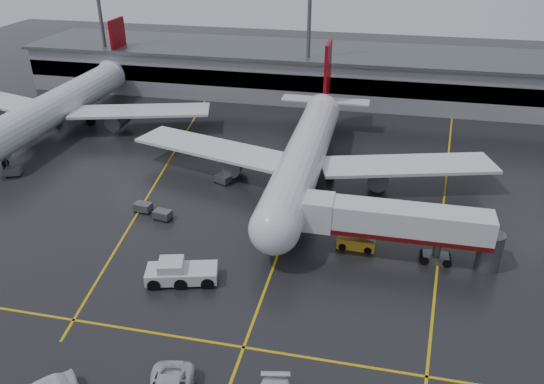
# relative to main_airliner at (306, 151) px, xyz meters

# --- Properties ---
(ground) EXTENTS (220.00, 220.00, 0.00)m
(ground) POSITION_rel_main_airliner_xyz_m (0.00, -9.70, -4.21)
(ground) COLOR black
(ground) RESTS_ON ground
(apron_line_centre) EXTENTS (0.25, 90.00, 0.02)m
(apron_line_centre) POSITION_rel_main_airliner_xyz_m (0.00, -9.70, -4.20)
(apron_line_centre) COLOR gold
(apron_line_centre) RESTS_ON ground
(apron_line_stop) EXTENTS (60.00, 0.25, 0.02)m
(apron_line_stop) POSITION_rel_main_airliner_xyz_m (0.00, -31.70, -4.20)
(apron_line_stop) COLOR gold
(apron_line_stop) RESTS_ON ground
(apron_line_left) EXTENTS (9.99, 69.35, 0.02)m
(apron_line_left) POSITION_rel_main_airliner_xyz_m (-20.00, 0.30, -4.20)
(apron_line_left) COLOR gold
(apron_line_left) RESTS_ON ground
(apron_line_right) EXTENTS (7.57, 69.64, 0.02)m
(apron_line_right) POSITION_rel_main_airliner_xyz_m (18.00, 0.30, -4.20)
(apron_line_right) COLOR gold
(apron_line_right) RESTS_ON ground
(terminal) EXTENTS (122.00, 19.00, 8.60)m
(terminal) POSITION_rel_main_airliner_xyz_m (0.00, 38.23, 0.11)
(terminal) COLOR gray
(terminal) RESTS_ON ground
(light_mast_left) EXTENTS (3.00, 1.20, 25.45)m
(light_mast_left) POSITION_rel_main_airliner_xyz_m (-45.00, 32.30, 10.27)
(light_mast_left) COLOR #595B60
(light_mast_left) RESTS_ON ground
(light_mast_mid) EXTENTS (3.00, 1.20, 25.45)m
(light_mast_mid) POSITION_rel_main_airliner_xyz_m (-5.00, 32.30, 10.27)
(light_mast_mid) COLOR #595B60
(light_mast_mid) RESTS_ON ground
(main_airliner) EXTENTS (48.80, 45.60, 14.10)m
(main_airliner) POSITION_rel_main_airliner_xyz_m (0.00, 0.00, 0.00)
(main_airliner) COLOR silver
(main_airliner) RESTS_ON ground
(second_airliner) EXTENTS (48.80, 45.60, 14.10)m
(second_airliner) POSITION_rel_main_airliner_xyz_m (-42.00, 12.00, 0.00)
(second_airliner) COLOR silver
(second_airliner) RESTS_ON ground
(jet_bridge) EXTENTS (19.90, 3.40, 6.05)m
(jet_bridge) POSITION_rel_main_airliner_xyz_m (11.87, -15.70, -0.28)
(jet_bridge) COLOR silver
(jet_bridge) RESTS_ON ground
(pushback_tractor) EXTENTS (7.28, 4.44, 2.43)m
(pushback_tractor) POSITION_rel_main_airliner_xyz_m (-8.34, -24.36, -3.24)
(pushback_tractor) COLOR silver
(pushback_tractor) RESTS_ON ground
(belt_loader) EXTENTS (4.09, 2.06, 2.54)m
(belt_loader) POSITION_rel_main_airliner_xyz_m (7.87, -14.75, -3.58)
(belt_loader) COLOR gold
(belt_loader) RESTS_ON ground
(baggage_cart_a) EXTENTS (2.20, 1.64, 1.12)m
(baggage_cart_a) POSITION_rel_main_airliner_xyz_m (-14.63, -13.64, -3.58)
(baggage_cart_a) COLOR #595B60
(baggage_cart_a) RESTS_ON ground
(baggage_cart_b) EXTENTS (2.14, 1.53, 1.12)m
(baggage_cart_b) POSITION_rel_main_airliner_xyz_m (-17.59, -12.46, -3.58)
(baggage_cart_b) COLOR #595B60
(baggage_cart_b) RESTS_ON ground
(baggage_cart_c) EXTENTS (2.35, 1.98, 1.12)m
(baggage_cart_c) POSITION_rel_main_airliner_xyz_m (-10.54, -3.17, -3.58)
(baggage_cart_c) COLOR #595B60
(baggage_cart_c) RESTS_ON ground
(baggage_cart_d) EXTENTS (2.08, 1.42, 1.12)m
(baggage_cart_d) POSITION_rel_main_airliner_xyz_m (-45.78, -0.59, -3.58)
(baggage_cart_d) COLOR #595B60
(baggage_cart_d) RESTS_ON ground
(baggage_cart_e) EXTENTS (2.33, 1.92, 1.12)m
(baggage_cart_e) POSITION_rel_main_airliner_xyz_m (-38.96, -7.12, -3.58)
(baggage_cart_e) COLOR #595B60
(baggage_cart_e) RESTS_ON ground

